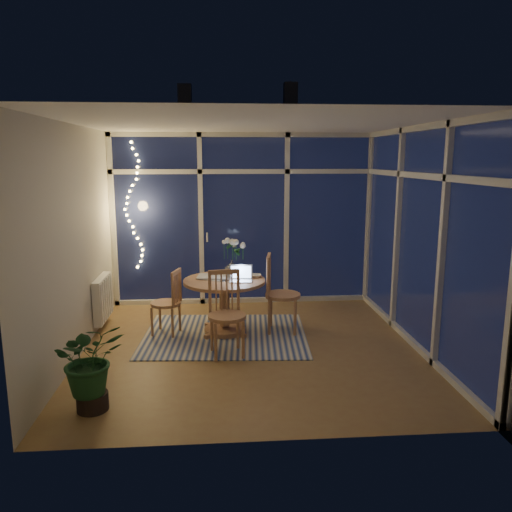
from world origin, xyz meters
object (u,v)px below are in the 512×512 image
Objects in this scene: dining_table at (225,306)px; flower_vase at (232,267)px; chair_front at (227,314)px; potted_plant at (90,370)px; chair_right at (283,293)px; laptop at (241,273)px; chair_left at (165,302)px.

dining_table is 4.95× the size of flower_vase.
chair_front is 1.71m from potted_plant.
chair_right reaches higher than laptop.
laptop and flower_vase have the same top height.
chair_left is 4.10× the size of flower_vase.
flower_vase is at bearing 76.63° from chair_front.
chair_left is at bearing 76.41° from potted_plant.
flower_vase reaches higher than potted_plant.
laptop is 1.36× the size of flower_vase.
chair_right is at bearing 44.26° from potted_plant.
laptop is 0.38× the size of potted_plant.
flower_vase is at bearing 69.40° from dining_table.
chair_left is 1.13× the size of potted_plant.
chair_right is at bearing 15.33° from laptop.
dining_table is 1.06× the size of chair_front.
laptop is (0.19, 0.65, 0.32)m from chair_front.
potted_plant is (-1.42, -1.82, -0.43)m from laptop.
chair_right is at bearing 37.03° from chair_front.
chair_left is 3.01× the size of laptop.
laptop is (0.20, -0.10, 0.46)m from dining_table.
dining_table is at bearing 57.66° from potted_plant.
chair_right is at bearing 104.42° from chair_left.
chair_right is 1.05× the size of chair_front.
chair_left is 0.84× the size of chair_right.
dining_table is 2.28m from potted_plant.
laptop is 0.39m from flower_vase.
flower_vase is 0.28× the size of potted_plant.
flower_vase is (0.09, 1.03, 0.32)m from chair_front.
chair_front is 3.44× the size of laptop.
flower_vase is 2.61m from potted_plant.
chair_front is at bearing 60.15° from chair_left.
chair_left is at bearing 179.02° from dining_table.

